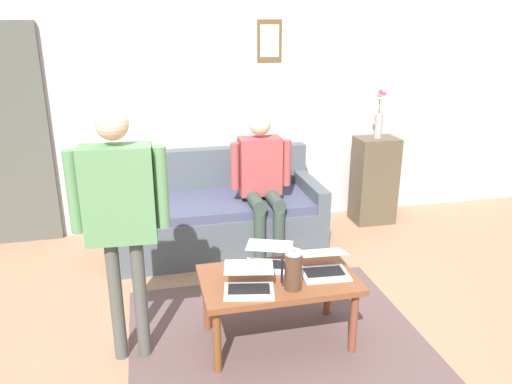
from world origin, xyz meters
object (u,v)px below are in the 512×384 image
Objects in this scene: coffee_table at (278,285)px; side_shelf at (374,180)px; couch at (217,216)px; french_press at (293,270)px; laptop_left at (324,266)px; person_seated at (262,177)px; interior_door at (2,139)px; laptop_right at (249,283)px; flower_vase at (379,120)px; person_standing at (120,206)px; laptop_center at (269,259)px.

side_shelf is at bearing -130.34° from coffee_table.
couch is 1.74m from side_shelf.
couch is at bearing -83.14° from french_press.
person_seated is at bearing -86.25° from laptop_left.
interior_door is 6.23× the size of laptop_left.
coffee_table is 2.70× the size of laptop_right.
french_press is 0.57× the size of flower_vase.
flower_vase reaches higher than coffee_table.
flower_vase is at bearing -171.50° from couch.
interior_door is at bearing -50.56° from laptop_right.
coffee_table is at bearing 176.86° from person_standing.
coffee_table is 3.05× the size of laptop_left.
laptop_center is 1.20m from person_seated.
laptop_left is at bearing 178.00° from coffee_table.
laptop_center is at bearing 136.40° from interior_door.
flower_vase reaches higher than laptop_right.
side_shelf is at bearing -124.13° from laptop_left.
flower_vase is (-1.71, -0.26, 0.79)m from couch.
laptop_center is 0.44× the size of side_shelf.
laptop_right is at bearing -11.68° from french_press.
side_shelf reaches higher than laptop_center.
laptop_center is 1.06m from person_standing.
flower_vase is at bearing -160.11° from person_seated.
couch is at bearing 164.00° from interior_door.
laptop_center is (-2.02, 1.93, -0.50)m from interior_door.
interior_door is 5.52× the size of laptop_right.
french_press reaches higher than laptop_right.
couch is 1.85m from person_standing.
interior_door is 3.60m from flower_vase.
interior_door is at bearing -4.47° from side_shelf.
laptop_right is at bearing 47.59° from side_shelf.
french_press is 2.50m from side_shelf.
side_shelf is at bearing 175.53° from interior_door.
laptop_right is 0.90m from person_standing.
couch is 3.88× the size of flower_vase.
flower_vase is at bearing -144.60° from person_standing.
side_shelf is at bearing -133.65° from laptop_center.
person_standing reaches higher than flower_vase.
flower_vase is 3.06m from person_standing.
person_seated is (-0.38, 0.23, 0.42)m from couch.
french_press is 1.10m from person_standing.
coffee_table is at bearing 80.83° from person_seated.
flower_vase reaches higher than french_press.
couch is 1.69m from laptop_right.
person_standing reaches higher than french_press.
person_seated is at bearing 149.28° from couch.
flower_vase is at bearing -130.33° from coffee_table.
flower_vase is (-3.59, 0.28, 0.07)m from interior_door.
interior_door reaches higher than french_press.
side_shelf is at bearing -171.48° from couch.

